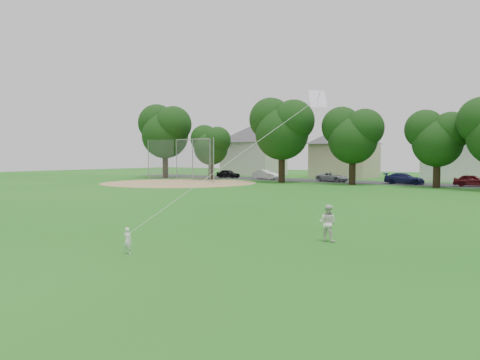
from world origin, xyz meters
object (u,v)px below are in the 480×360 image
Objects in this scene: kite at (232,160)px; baseball_backstop at (189,160)px; toddler at (128,240)px; older_boy at (328,223)px.

kite is 0.76× the size of baseball_backstop.
toddler is at bearing -114.88° from kite.
older_boy reaches higher than toddler.
kite reaches higher than baseball_backstop.
kite is (-2.67, -2.33, 2.35)m from older_boy.
kite is at bearing -45.46° from baseball_backstop.
toddler is 0.07× the size of baseball_backstop.
baseball_backstop is (-32.25, 27.73, 1.93)m from older_boy.
baseball_backstop is (-29.58, 30.06, -0.42)m from kite.
kite is at bearing -126.19° from toddler.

